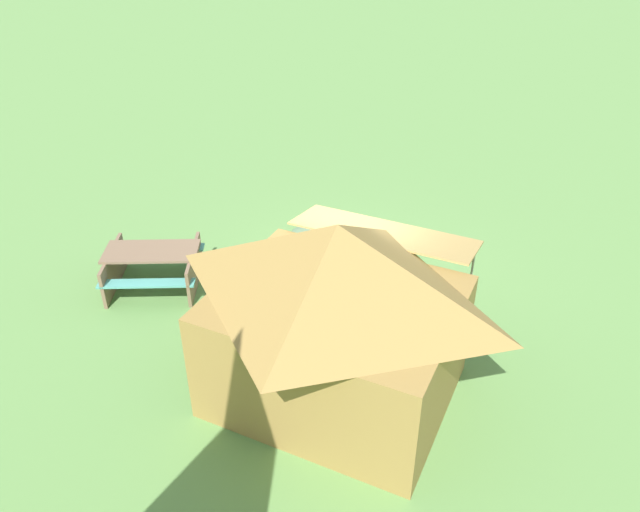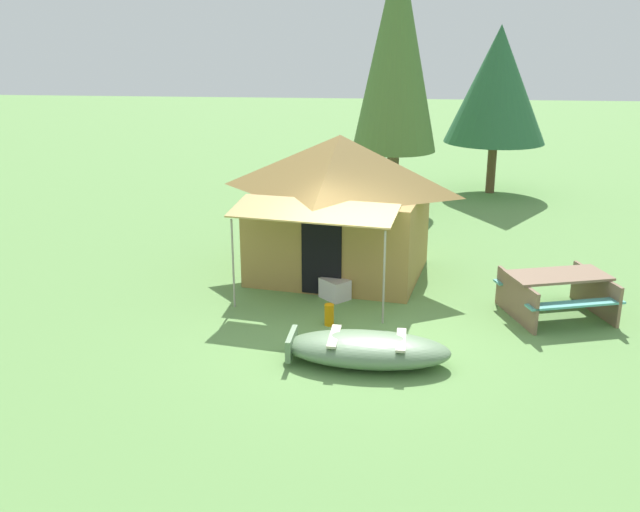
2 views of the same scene
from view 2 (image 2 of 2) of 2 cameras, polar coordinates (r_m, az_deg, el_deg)
name	(u,v)px [view 2 (image 2 of 2)]	position (r m, az deg, el deg)	size (l,w,h in m)	color
ground_plane	(355,327)	(11.97, 2.81, -5.73)	(80.00, 80.00, 0.00)	#63924C
beached_rowboat	(366,349)	(10.69, 3.73, -7.43)	(2.52, 1.13, 0.44)	#61805B
canvas_cabin_tent	(340,204)	(14.10, 1.59, 4.22)	(3.92, 4.29, 2.82)	#9F7B3F
picnic_table	(557,290)	(12.94, 18.47, -2.58)	(2.05, 1.91, 0.76)	#7F634C
cooler_box	(335,289)	(13.12, 1.20, -2.65)	(0.50, 0.38, 0.38)	silver
fuel_can	(329,315)	(11.97, 0.74, -4.74)	(0.16, 0.16, 0.37)	orange
pine_tree_back_left	(397,48)	(19.32, 6.17, 16.27)	(2.26, 2.26, 6.99)	brown
pine_tree_back_right	(498,85)	(21.84, 14.06, 13.18)	(2.96, 2.96, 4.88)	brown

